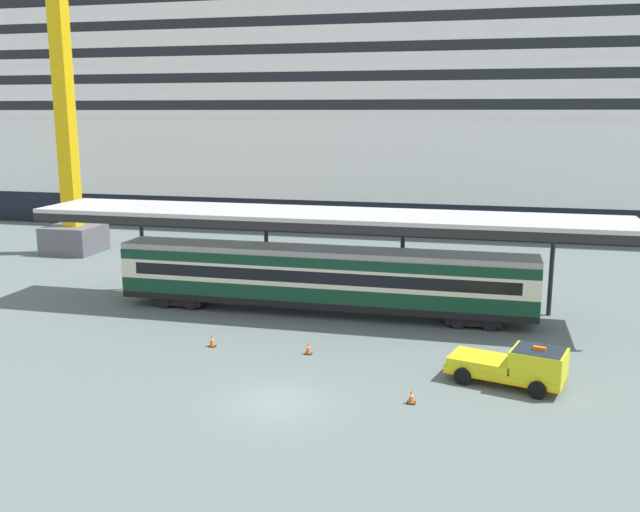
% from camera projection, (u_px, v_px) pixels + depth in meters
% --- Properties ---
extents(ground_plane, '(400.00, 400.00, 0.00)m').
position_uv_depth(ground_plane, '(276.00, 403.00, 29.66)').
color(ground_plane, slate).
extents(cruise_ship, '(137.13, 27.49, 40.55)m').
position_uv_depth(cruise_ship, '(333.00, 100.00, 81.49)').
color(cruise_ship, black).
rests_on(cruise_ship, ground).
extents(platform_canopy, '(36.12, 5.76, 6.25)m').
position_uv_depth(platform_canopy, '(324.00, 217.00, 41.93)').
color(platform_canopy, '#B9B9B9').
rests_on(platform_canopy, ground).
extents(train_carriage, '(25.44, 2.81, 4.11)m').
position_uv_depth(train_carriage, '(322.00, 277.00, 42.28)').
color(train_carriage, black).
rests_on(train_carriage, ground).
extents(service_truck, '(5.55, 3.31, 2.02)m').
position_uv_depth(service_truck, '(517.00, 365.00, 31.31)').
color(service_truck, yellow).
rests_on(service_truck, ground).
extents(traffic_cone_near, '(0.36, 0.36, 0.69)m').
position_uv_depth(traffic_cone_near, '(212.00, 340.00, 36.72)').
color(traffic_cone_near, black).
rests_on(traffic_cone_near, ground).
extents(traffic_cone_mid, '(0.36, 0.36, 0.64)m').
position_uv_depth(traffic_cone_mid, '(308.00, 348.00, 35.58)').
color(traffic_cone_mid, black).
rests_on(traffic_cone_mid, ground).
extents(traffic_cone_far, '(0.36, 0.36, 0.61)m').
position_uv_depth(traffic_cone_far, '(411.00, 397.00, 29.57)').
color(traffic_cone_far, black).
rests_on(traffic_cone_far, ground).
extents(dockside_crane, '(12.17, 4.40, 54.28)m').
position_uv_depth(dockside_crane, '(67.00, 64.00, 58.06)').
color(dockside_crane, '#595960').
rests_on(dockside_crane, ground).
extents(quay_bollard, '(0.48, 0.48, 0.96)m').
position_uv_depth(quay_bollard, '(531.00, 370.00, 32.04)').
color(quay_bollard, black).
rests_on(quay_bollard, ground).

